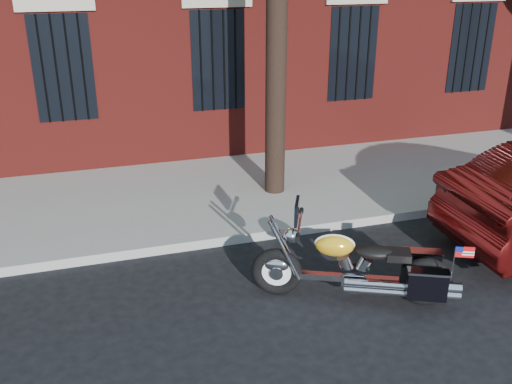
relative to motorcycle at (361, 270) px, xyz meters
name	(u,v)px	position (x,y,z in m)	size (l,w,h in m)	color
ground	(307,279)	(-0.45, 0.68, -0.46)	(120.00, 120.00, 0.00)	black
curb	(275,232)	(-0.45, 2.06, -0.38)	(40.00, 0.16, 0.15)	gray
sidewalk	(243,190)	(-0.45, 3.94, -0.38)	(40.00, 3.60, 0.15)	gray
motorcycle	(361,270)	(0.00, 0.00, 0.00)	(2.39, 1.50, 1.35)	black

